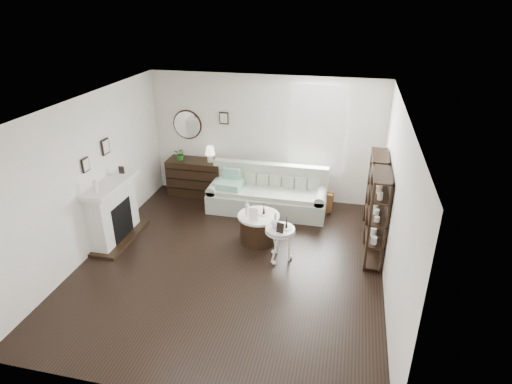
% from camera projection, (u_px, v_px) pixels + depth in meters
% --- Properties ---
extents(room, '(5.50, 5.50, 5.50)m').
position_uv_depth(room, '(299.00, 130.00, 8.87)').
color(room, black).
rests_on(room, ground).
extents(fireplace, '(0.50, 1.40, 1.84)m').
position_uv_depth(fireplace, '(114.00, 213.00, 7.81)').
color(fireplace, silver).
rests_on(fireplace, ground).
extents(shelf_unit_far, '(0.30, 0.80, 1.60)m').
position_uv_depth(shelf_unit_far, '(375.00, 195.00, 7.87)').
color(shelf_unit_far, black).
rests_on(shelf_unit_far, ground).
extents(shelf_unit_near, '(0.30, 0.80, 1.60)m').
position_uv_depth(shelf_unit_near, '(377.00, 218.00, 7.08)').
color(shelf_unit_near, black).
rests_on(shelf_unit_near, ground).
extents(sofa, '(2.44, 0.84, 0.95)m').
position_uv_depth(sofa, '(268.00, 196.00, 8.97)').
color(sofa, '#A1AB99').
rests_on(sofa, ground).
extents(quilt, '(0.59, 0.50, 0.14)m').
position_uv_depth(quilt, '(229.00, 184.00, 8.92)').
color(quilt, '#227D56').
rests_on(quilt, sofa).
extents(suitcase, '(0.62, 0.21, 0.41)m').
position_uv_depth(suitcase, '(318.00, 201.00, 9.00)').
color(suitcase, brown).
rests_on(suitcase, ground).
extents(dresser, '(1.24, 0.53, 0.83)m').
position_uv_depth(dresser, '(196.00, 177.00, 9.62)').
color(dresser, black).
rests_on(dresser, ground).
extents(table_lamp, '(0.25, 0.25, 0.35)m').
position_uv_depth(table_lamp, '(210.00, 154.00, 9.30)').
color(table_lamp, white).
rests_on(table_lamp, dresser).
extents(potted_plant, '(0.27, 0.23, 0.29)m').
position_uv_depth(potted_plant, '(180.00, 154.00, 9.40)').
color(potted_plant, '#235F1B').
rests_on(potted_plant, dresser).
extents(drum_table, '(0.76, 0.76, 0.53)m').
position_uv_depth(drum_table, '(259.00, 228.00, 7.86)').
color(drum_table, black).
rests_on(drum_table, ground).
extents(pedestal_table, '(0.51, 0.51, 0.61)m').
position_uv_depth(pedestal_table, '(280.00, 231.00, 7.18)').
color(pedestal_table, silver).
rests_on(pedestal_table, ground).
extents(eiffel_drum, '(0.14, 0.14, 0.20)m').
position_uv_depth(eiffel_drum, '(264.00, 209.00, 7.74)').
color(eiffel_drum, black).
rests_on(eiffel_drum, drum_table).
extents(bottle_drum, '(0.07, 0.07, 0.30)m').
position_uv_depth(bottle_drum, '(247.00, 209.00, 7.65)').
color(bottle_drum, silver).
rests_on(bottle_drum, drum_table).
extents(card_frame_drum, '(0.17, 0.06, 0.22)m').
position_uv_depth(card_frame_drum, '(253.00, 214.00, 7.55)').
color(card_frame_drum, silver).
rests_on(card_frame_drum, drum_table).
extents(eiffel_ped, '(0.12, 0.12, 0.19)m').
position_uv_depth(eiffel_ped, '(286.00, 223.00, 7.12)').
color(eiffel_ped, black).
rests_on(eiffel_ped, pedestal_table).
extents(flask_ped, '(0.15, 0.15, 0.27)m').
position_uv_depth(flask_ped, '(275.00, 220.00, 7.13)').
color(flask_ped, silver).
rests_on(flask_ped, pedestal_table).
extents(card_frame_ped, '(0.14, 0.09, 0.17)m').
position_uv_depth(card_frame_ped, '(280.00, 228.00, 7.00)').
color(card_frame_ped, black).
rests_on(card_frame_ped, pedestal_table).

